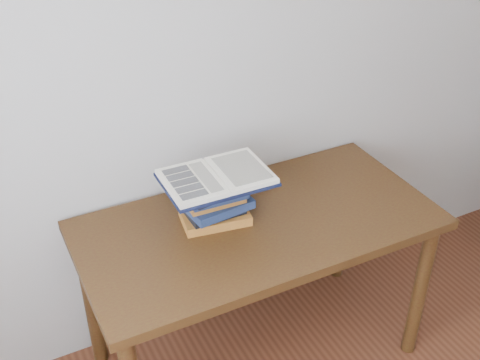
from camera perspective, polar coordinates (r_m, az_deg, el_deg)
desk at (r=2.34m, az=1.74°, el=-5.83°), size 1.36×0.68×0.73m
book_stack at (r=2.23m, az=-2.38°, el=-2.02°), size 0.27×0.21×0.19m
open_book at (r=2.17m, az=-2.23°, el=0.25°), size 0.39×0.27×0.03m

